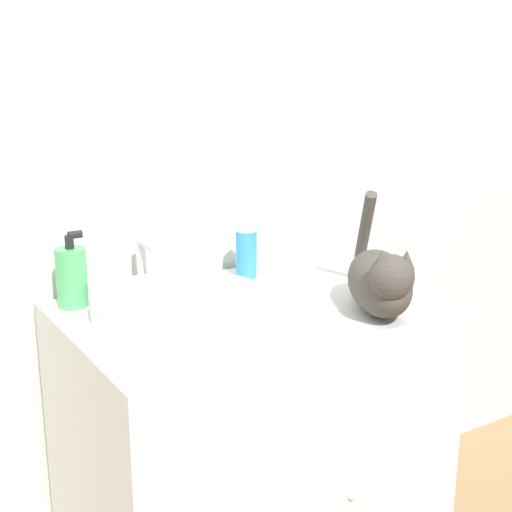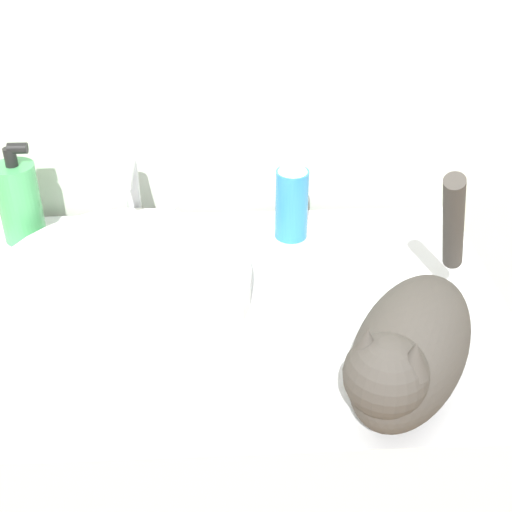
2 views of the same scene
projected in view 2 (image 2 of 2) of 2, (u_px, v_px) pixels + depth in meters
name	position (u px, v px, depth m)	size (l,w,h in m)	color
vanity_cabinet	(235.00, 486.00, 1.27)	(0.82, 0.58, 0.80)	silver
sink_basin	(125.00, 283.00, 1.06)	(0.39, 0.39, 0.04)	silver
faucet	(135.00, 199.00, 1.21)	(0.14, 0.11, 0.13)	silver
cat	(412.00, 348.00, 0.85)	(0.25, 0.37, 0.25)	#47423D
soap_bottle	(22.00, 201.00, 1.17)	(0.07, 0.07, 0.17)	#4CB266
spray_bottle	(294.00, 196.00, 1.18)	(0.05, 0.05, 0.16)	#338CCC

